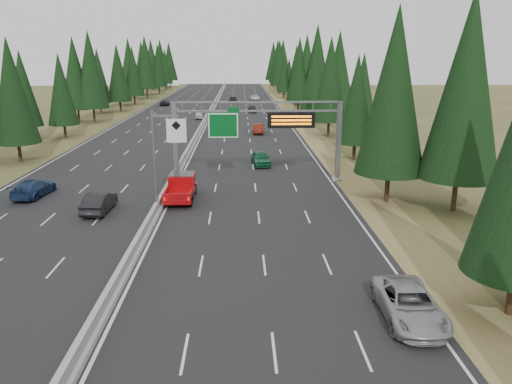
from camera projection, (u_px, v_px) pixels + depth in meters
road at (205, 123)px, 92.50m from camera, size 32.00×260.00×0.08m
shoulder_right at (300, 122)px, 93.03m from camera, size 3.60×260.00×0.06m
shoulder_left at (108, 123)px, 91.98m from camera, size 3.60×260.00×0.06m
median_barrier at (205, 121)px, 92.40m from camera, size 0.70×260.00×0.85m
sign_gantry at (264, 129)px, 47.89m from camera, size 16.75×0.98×7.80m
hov_sign_pole at (162, 155)px, 38.23m from camera, size 2.80×0.50×8.00m
tree_row_right at (329, 72)px, 85.74m from camera, size 11.92×240.77×18.59m
tree_row_left at (85, 72)px, 92.07m from camera, size 11.92×239.19×18.39m
silver_minivan at (409, 304)px, 23.32m from camera, size 2.62×5.58×1.54m
red_pickup at (182, 185)px, 43.18m from camera, size 2.26×6.32×2.06m
car_ahead_green at (261, 158)px, 56.29m from camera, size 2.32×4.82×1.59m
car_ahead_dkred at (259, 129)px, 79.11m from camera, size 1.82×4.61×1.49m
car_ahead_dkgrey at (252, 109)px, 108.68m from camera, size 2.03×4.54×1.29m
car_ahead_white at (255, 98)px, 138.43m from camera, size 2.56×5.18×1.41m
car_ahead_far at (233, 99)px, 131.80m from camera, size 2.39×5.00×1.65m
car_onc_near at (99, 202)px, 39.40m from camera, size 1.84×4.84×1.58m
car_onc_blue at (33, 188)px, 43.75m from camera, size 2.66×5.45×1.53m
car_onc_white at (199, 115)px, 97.67m from camera, size 1.92×4.03×1.33m
car_onc_far at (165, 103)px, 123.80m from camera, size 2.37×4.77×1.30m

